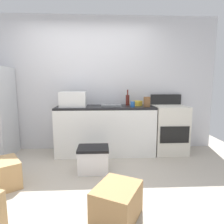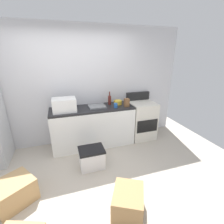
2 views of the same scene
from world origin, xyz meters
name	(u,v)px [view 1 (image 1 of 2)]	position (x,y,z in m)	size (l,w,h in m)	color
ground_plane	(84,185)	(0.00, 0.00, 0.00)	(6.00, 6.00, 0.00)	#B2A899
wall_back	(90,84)	(0.00, 1.55, 1.30)	(5.00, 0.10, 2.60)	silver
kitchen_counter	(105,130)	(0.30, 1.20, 0.45)	(1.80, 0.60, 0.90)	white
stove_oven	(169,128)	(1.52, 1.21, 0.47)	(0.60, 0.61, 1.10)	silver
microwave	(73,99)	(-0.28, 1.15, 1.04)	(0.46, 0.34, 0.27)	white
sink_basin	(111,105)	(0.41, 1.22, 0.92)	(0.36, 0.32, 0.03)	slate
wine_bottle	(128,100)	(0.73, 1.31, 1.01)	(0.07, 0.07, 0.30)	#591E19
coffee_mug	(133,104)	(0.79, 1.04, 0.95)	(0.08, 0.08, 0.10)	#2659A5
knife_block	(147,102)	(1.04, 1.05, 0.99)	(0.10, 0.10, 0.18)	brown
mixing_bowl	(137,103)	(0.91, 1.26, 0.95)	(0.19, 0.19, 0.09)	gold
cardboard_box_medium	(117,202)	(0.38, -0.64, 0.17)	(0.39, 0.47, 0.34)	#A37A4C
storage_bin	(93,159)	(0.10, 0.41, 0.19)	(0.46, 0.36, 0.38)	silver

